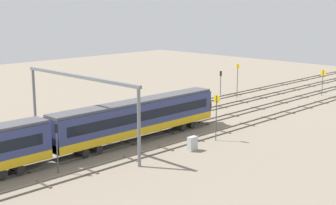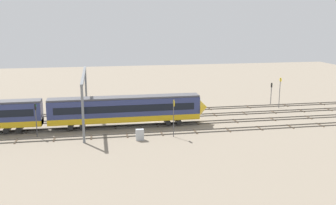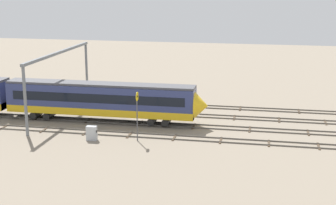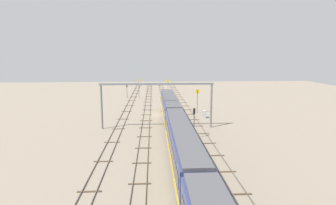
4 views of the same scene
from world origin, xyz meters
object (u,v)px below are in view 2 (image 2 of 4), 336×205
overhead_gantry (84,86)px  speed_sign_mid_trackside (174,112)px  speed_sign_near_foreground (280,89)px  relay_cabinet (140,135)px  signal_light_trackside_approach (36,116)px  signal_light_trackside_departure (271,90)px

overhead_gantry → speed_sign_mid_trackside: size_ratio=3.69×
speed_sign_mid_trackside → speed_sign_near_foreground: bearing=31.5°
overhead_gantry → relay_cabinet: bearing=-52.5°
overhead_gantry → speed_sign_mid_trackside: (12.93, -9.49, -2.75)m
overhead_gantry → signal_light_trackside_approach: 9.58m
speed_sign_near_foreground → signal_light_trackside_approach: 45.02m
signal_light_trackside_departure → relay_cabinet: size_ratio=2.68×
speed_sign_near_foreground → signal_light_trackside_departure: 3.84m
signal_light_trackside_departure → signal_light_trackside_approach: bearing=-161.4°
overhead_gantry → signal_light_trackside_departure: bearing=13.5°
overhead_gantry → speed_sign_near_foreground: size_ratio=3.45×
relay_cabinet → signal_light_trackside_approach: bearing=163.4°
signal_light_trackside_departure → relay_cabinet: signal_light_trackside_departure is taller
speed_sign_mid_trackside → signal_light_trackside_departure: speed_sign_mid_trackside is taller
relay_cabinet → speed_sign_mid_trackside: bearing=8.1°
speed_sign_near_foreground → signal_light_trackside_approach: (-43.67, -10.93, -0.47)m
signal_light_trackside_approach → signal_light_trackside_departure: bearing=18.6°
overhead_gantry → speed_sign_mid_trackside: bearing=-36.3°
speed_sign_mid_trackside → signal_light_trackside_approach: size_ratio=1.12×
overhead_gantry → relay_cabinet: size_ratio=12.71×
overhead_gantry → speed_sign_near_foreground: (36.77, 5.11, -2.74)m
speed_sign_mid_trackside → signal_light_trackside_departure: 30.12m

